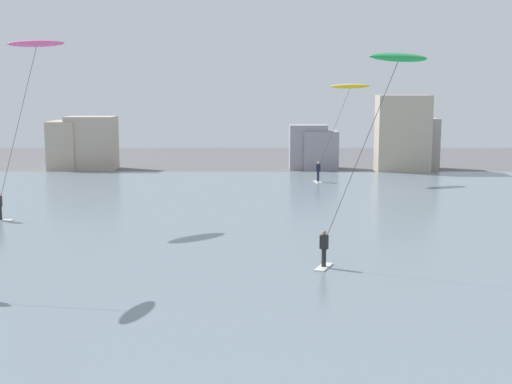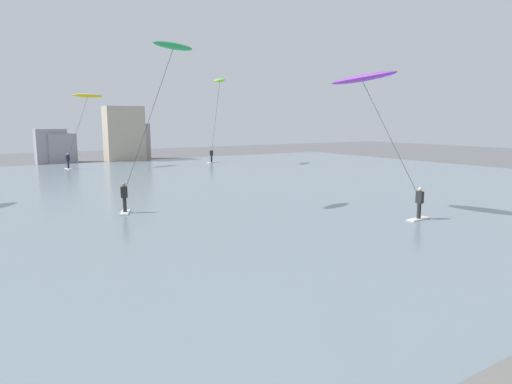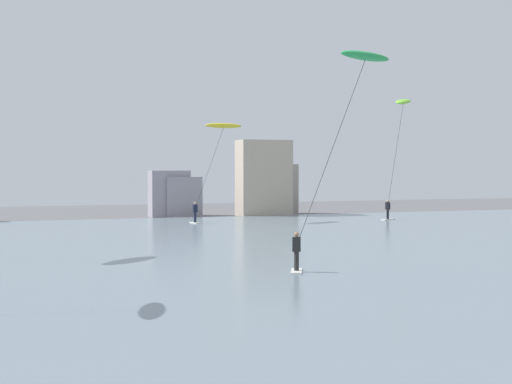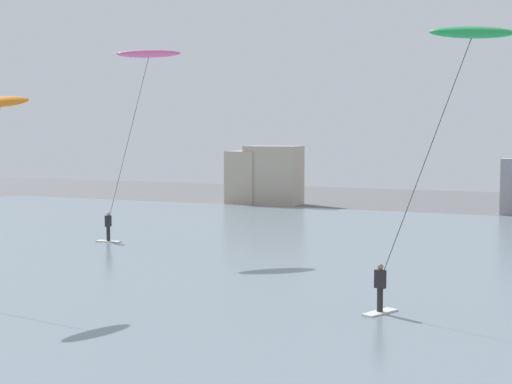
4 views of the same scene
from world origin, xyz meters
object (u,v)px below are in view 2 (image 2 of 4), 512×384
Objects in this scene: kitesurfer_yellow at (86,101)px; kitesurfer_purple at (366,86)px; kitesurfer_lime at (219,88)px; kitesurfer_green at (166,69)px.

kitesurfer_yellow reaches higher than kitesurfer_purple.
kitesurfer_yellow is at bearing 160.61° from kitesurfer_lime.
kitesurfer_green is (-1.94, -26.82, 0.68)m from kitesurfer_yellow.
kitesurfer_purple is at bearing -79.42° from kitesurfer_yellow.
kitesurfer_purple is at bearing -39.10° from kitesurfer_green.
kitesurfer_purple is at bearing -103.84° from kitesurfer_lime.
kitesurfer_green is at bearing -124.64° from kitesurfer_lime.
kitesurfer_purple is (6.26, -33.48, -0.31)m from kitesurfer_yellow.
kitesurfer_yellow is 0.79× the size of kitesurfer_lime.
kitesurfer_lime is at bearing 55.36° from kitesurfer_green.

